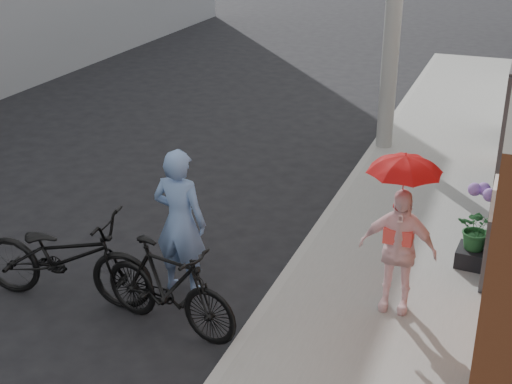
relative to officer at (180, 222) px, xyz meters
The scene contains 10 objects.
ground 1.02m from the officer, 74.44° to the right, with size 80.00×80.00×0.00m, color black.
sidewalk 2.81m from the officer, 33.77° to the left, with size 2.20×24.00×0.12m, color gray.
curb 2.02m from the officer, 54.21° to the left, with size 0.12×24.00×0.12m, color #9E9E99.
officer is the anchor object (origin of this frame).
bike_left 1.34m from the officer, 149.56° to the right, with size 0.72×2.08×1.09m, color black.
bike_right 0.88m from the officer, 72.82° to the right, with size 0.48×1.69×1.02m, color black.
kimono_woman 2.42m from the officer, ahead, with size 0.82×0.34×1.40m, color #FFD5D8.
parasol 2.61m from the officer, ahead, with size 0.74×0.74×0.65m, color red.
planter 3.58m from the officer, 27.02° to the left, with size 0.41×0.41×0.22m, color black.
potted_plant 3.53m from the officer, 27.02° to the left, with size 0.48×0.42×0.53m, color #265F2E.
Camera 1 is at (3.25, -5.95, 4.37)m, focal length 50.00 mm.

